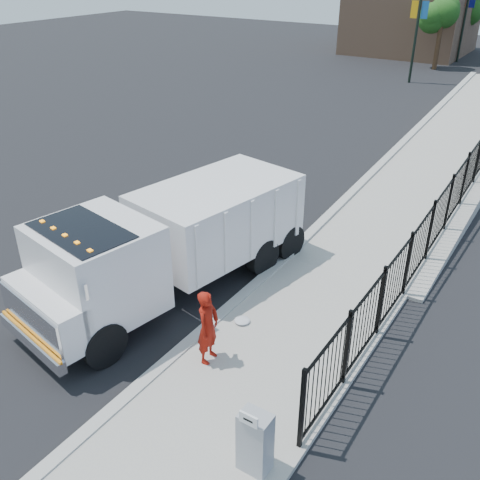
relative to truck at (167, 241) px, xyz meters
The scene contains 15 objects.
ground 2.54m from the truck, 23.04° to the right, with size 120.00×120.00×0.00m, color black.
sidewalk 4.91m from the truck, 36.52° to the right, with size 3.55×12.00×0.12m, color #9E998E.
curb 3.65m from the truck, 56.70° to the right, with size 0.30×12.00×0.16m, color #ADAAA3.
ramp 15.81m from the truck, 75.46° to the left, with size 3.95×24.00×1.70m, color #9E998E.
iron_fence 12.46m from the truck, 64.42° to the left, with size 0.10×28.00×1.80m, color black.
truck is the anchor object (origin of this frame).
worker 3.14m from the truck, 34.16° to the right, with size 0.64×0.42×1.77m, color maroon.
utility_cabinet 6.17m from the truck, 36.34° to the right, with size 0.55×0.40×1.25m, color gray.
arrow_sign 6.25m from the truck, 37.97° to the right, with size 0.35×0.04×0.22m, color white.
debris 2.84m from the truck, ahead, with size 0.39×0.39×0.10m, color silver.
light_pole_0 30.33m from the truck, 94.90° to the left, with size 3.77×0.22×8.00m.
light_pole_2 40.60m from the truck, 92.45° to the left, with size 3.77×0.22×8.00m.
tree_0 36.23m from the truck, 94.35° to the left, with size 2.41×2.41×5.21m.
tree_2 45.51m from the truck, 93.93° to the left, with size 3.05×3.05×5.52m.
building 43.88m from the truck, 99.43° to the left, with size 10.00×10.00×8.00m, color #8C664C.
Camera 1 is at (6.39, -8.38, 8.16)m, focal length 40.00 mm.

